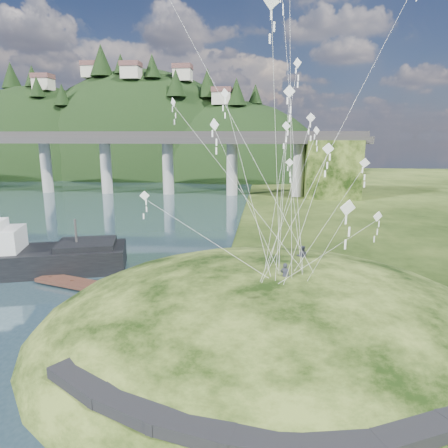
# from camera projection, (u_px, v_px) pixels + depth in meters

# --- Properties ---
(ground) EXTENTS (320.00, 320.00, 0.00)m
(ground) POSITION_uv_depth(u_px,v_px,m) (158.00, 339.00, 27.71)
(ground) COLOR black
(ground) RESTS_ON ground
(grass_hill) EXTENTS (36.00, 32.00, 13.00)m
(grass_hill) POSITION_uv_depth(u_px,v_px,m) (272.00, 350.00, 29.13)
(grass_hill) COLOR black
(grass_hill) RESTS_ON ground
(footpath) EXTENTS (22.29, 5.84, 0.83)m
(footpath) POSITION_uv_depth(u_px,v_px,m) (265.00, 417.00, 17.02)
(footpath) COLOR black
(footpath) RESTS_ON ground
(bridge) EXTENTS (160.00, 11.00, 15.00)m
(bridge) POSITION_uv_depth(u_px,v_px,m) (127.00, 154.00, 96.45)
(bridge) COLOR #2D2B2B
(bridge) RESTS_ON ground
(far_ridge) EXTENTS (153.00, 70.00, 94.50)m
(far_ridge) POSITION_uv_depth(u_px,v_px,m) (133.00, 193.00, 152.52)
(far_ridge) COLOR black
(far_ridge) RESTS_ON ground
(work_barge) EXTENTS (21.93, 11.61, 7.41)m
(work_barge) POSITION_uv_depth(u_px,v_px,m) (14.00, 256.00, 40.61)
(work_barge) COLOR black
(work_barge) RESTS_ON ground
(wooden_dock) EXTENTS (12.84, 5.76, 0.92)m
(wooden_dock) POSITION_uv_depth(u_px,v_px,m) (95.00, 287.00, 36.33)
(wooden_dock) COLOR #331B14
(wooden_dock) RESTS_ON ground
(kite_flyers) EXTENTS (2.33, 5.52, 1.83)m
(kite_flyers) POSITION_uv_depth(u_px,v_px,m) (297.00, 251.00, 28.71)
(kite_flyers) COLOR #262833
(kite_flyers) RESTS_ON ground
(kite_swarm) EXTENTS (20.80, 17.80, 20.11)m
(kite_swarm) POSITION_uv_depth(u_px,v_px,m) (285.00, 105.00, 28.96)
(kite_swarm) COLOR white
(kite_swarm) RESTS_ON ground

